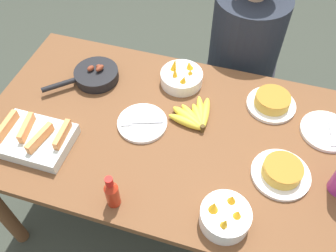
% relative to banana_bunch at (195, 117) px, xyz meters
% --- Properties ---
extents(ground_plane, '(14.00, 14.00, 0.00)m').
position_rel_banana_bunch_xyz_m(ground_plane, '(-0.09, -0.09, -0.79)').
color(ground_plane, '#383D33').
extents(dining_table, '(1.60, 0.91, 0.77)m').
position_rel_banana_bunch_xyz_m(dining_table, '(-0.09, -0.09, -0.12)').
color(dining_table, brown).
rests_on(dining_table, ground_plane).
extents(banana_bunch, '(0.18, 0.20, 0.04)m').
position_rel_banana_bunch_xyz_m(banana_bunch, '(0.00, 0.00, 0.00)').
color(banana_bunch, yellow).
rests_on(banana_bunch, dining_table).
extents(melon_tray, '(0.30, 0.22, 0.09)m').
position_rel_banana_bunch_xyz_m(melon_tray, '(-0.59, -0.31, 0.01)').
color(melon_tray, silver).
rests_on(melon_tray, dining_table).
extents(skillet, '(0.30, 0.29, 0.08)m').
position_rel_banana_bunch_xyz_m(skillet, '(-0.51, 0.10, 0.01)').
color(skillet, black).
rests_on(skillet, dining_table).
extents(frittata_plate_center, '(0.22, 0.22, 0.06)m').
position_rel_banana_bunch_xyz_m(frittata_plate_center, '(0.31, 0.18, 0.01)').
color(frittata_plate_center, white).
rests_on(frittata_plate_center, dining_table).
extents(frittata_plate_side, '(0.23, 0.23, 0.06)m').
position_rel_banana_bunch_xyz_m(frittata_plate_side, '(0.38, -0.17, 0.01)').
color(frittata_plate_side, white).
rests_on(frittata_plate_side, dining_table).
extents(empty_plate_near_front, '(0.21, 0.21, 0.02)m').
position_rel_banana_bunch_xyz_m(empty_plate_near_front, '(-0.21, -0.09, -0.01)').
color(empty_plate_near_front, white).
rests_on(empty_plate_near_front, dining_table).
extents(empty_plate_far_left, '(0.22, 0.22, 0.02)m').
position_rel_banana_bunch_xyz_m(empty_plate_far_left, '(0.55, 0.09, -0.01)').
color(empty_plate_far_left, white).
rests_on(empty_plate_far_left, dining_table).
extents(fruit_bowl_mango, '(0.20, 0.20, 0.12)m').
position_rel_banana_bunch_xyz_m(fruit_bowl_mango, '(-0.12, 0.20, 0.02)').
color(fruit_bowl_mango, white).
rests_on(fruit_bowl_mango, dining_table).
extents(fruit_bowl_citrus, '(0.18, 0.18, 0.12)m').
position_rel_banana_bunch_xyz_m(fruit_bowl_citrus, '(0.21, -0.42, 0.02)').
color(fruit_bowl_citrus, white).
rests_on(fruit_bowl_citrus, dining_table).
extents(hot_sauce_bottle, '(0.05, 0.05, 0.17)m').
position_rel_banana_bunch_xyz_m(hot_sauce_bottle, '(-0.18, -0.46, 0.05)').
color(hot_sauce_bottle, '#B72814').
rests_on(hot_sauce_bottle, dining_table).
extents(person_figure, '(0.41, 0.41, 1.28)m').
position_rel_banana_bunch_xyz_m(person_figure, '(0.13, 0.60, -0.27)').
color(person_figure, black).
rests_on(person_figure, ground_plane).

